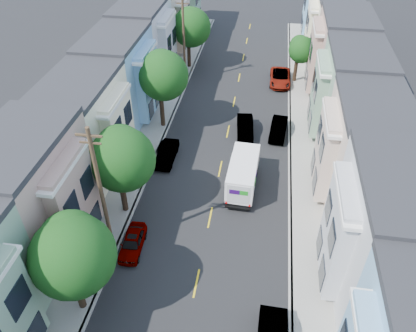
{
  "coord_description": "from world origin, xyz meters",
  "views": [
    {
      "loc": [
        3.16,
        -15.56,
        22.36
      ],
      "look_at": [
        -0.7,
        9.51,
        2.2
      ],
      "focal_mm": 35.0,
      "sensor_mm": 36.0,
      "label": 1
    }
  ],
  "objects_px": {
    "utility_pole_near": "(102,194)",
    "fedex_truck": "(243,173)",
    "tree_b": "(72,256)",
    "parked_left_d": "(167,154)",
    "tree_e": "(191,28)",
    "lead_sedan": "(245,127)",
    "parked_left_c": "(133,242)",
    "parked_right_d": "(280,78)",
    "tree_d": "(162,76)",
    "utility_pole_far": "(184,40)",
    "tree_c": "(121,160)",
    "tree_far_r": "(301,50)",
    "parked_right_c": "(278,129)"
  },
  "relations": [
    {
      "from": "tree_e",
      "to": "utility_pole_far",
      "type": "distance_m",
      "value": 4.05
    },
    {
      "from": "tree_b",
      "to": "utility_pole_far",
      "type": "height_order",
      "value": "utility_pole_far"
    },
    {
      "from": "tree_b",
      "to": "lead_sedan",
      "type": "height_order",
      "value": "tree_b"
    },
    {
      "from": "utility_pole_far",
      "to": "parked_right_c",
      "type": "relative_size",
      "value": 2.38
    },
    {
      "from": "tree_b",
      "to": "parked_left_d",
      "type": "height_order",
      "value": "tree_b"
    },
    {
      "from": "utility_pole_far",
      "to": "parked_left_c",
      "type": "xyz_separation_m",
      "value": [
        1.4,
        -25.79,
        -4.54
      ]
    },
    {
      "from": "tree_far_r",
      "to": "parked_left_d",
      "type": "relative_size",
      "value": 1.36
    },
    {
      "from": "parked_left_c",
      "to": "parked_right_c",
      "type": "height_order",
      "value": "parked_right_c"
    },
    {
      "from": "fedex_truck",
      "to": "parked_right_d",
      "type": "xyz_separation_m",
      "value": [
        2.79,
        19.44,
        -0.8
      ]
    },
    {
      "from": "tree_d",
      "to": "utility_pole_near",
      "type": "xyz_separation_m",
      "value": [
        0.0,
        -16.01,
        -0.38
      ]
    },
    {
      "from": "tree_b",
      "to": "utility_pole_near",
      "type": "xyz_separation_m",
      "value": [
        0.0,
        4.72,
        0.27
      ]
    },
    {
      "from": "utility_pole_near",
      "to": "fedex_truck",
      "type": "bearing_deg",
      "value": 42.97
    },
    {
      "from": "utility_pole_near",
      "to": "fedex_truck",
      "type": "relative_size",
      "value": 1.77
    },
    {
      "from": "tree_b",
      "to": "tree_d",
      "type": "relative_size",
      "value": 0.92
    },
    {
      "from": "tree_b",
      "to": "tree_far_r",
      "type": "relative_size",
      "value": 1.32
    },
    {
      "from": "tree_c",
      "to": "tree_far_r",
      "type": "bearing_deg",
      "value": 61.45
    },
    {
      "from": "tree_e",
      "to": "lead_sedan",
      "type": "height_order",
      "value": "tree_e"
    },
    {
      "from": "lead_sedan",
      "to": "parked_right_c",
      "type": "bearing_deg",
      "value": -1.78
    },
    {
      "from": "tree_e",
      "to": "parked_right_c",
      "type": "height_order",
      "value": "tree_e"
    },
    {
      "from": "utility_pole_near",
      "to": "fedex_truck",
      "type": "height_order",
      "value": "utility_pole_near"
    },
    {
      "from": "tree_far_r",
      "to": "parked_right_c",
      "type": "xyz_separation_m",
      "value": [
        -1.99,
        -11.87,
        -3.24
      ]
    },
    {
      "from": "tree_c",
      "to": "lead_sedan",
      "type": "bearing_deg",
      "value": 56.7
    },
    {
      "from": "tree_d",
      "to": "parked_left_c",
      "type": "height_order",
      "value": "tree_d"
    },
    {
      "from": "parked_right_d",
      "to": "tree_b",
      "type": "bearing_deg",
      "value": -110.07
    },
    {
      "from": "fedex_truck",
      "to": "parked_left_d",
      "type": "relative_size",
      "value": 1.4
    },
    {
      "from": "tree_e",
      "to": "lead_sedan",
      "type": "relative_size",
      "value": 1.75
    },
    {
      "from": "tree_d",
      "to": "parked_left_c",
      "type": "bearing_deg",
      "value": -84.93
    },
    {
      "from": "tree_d",
      "to": "utility_pole_far",
      "type": "height_order",
      "value": "utility_pole_far"
    },
    {
      "from": "utility_pole_near",
      "to": "tree_e",
      "type": "bearing_deg",
      "value": 90.0
    },
    {
      "from": "tree_c",
      "to": "parked_right_d",
      "type": "relative_size",
      "value": 1.44
    },
    {
      "from": "parked_left_d",
      "to": "tree_e",
      "type": "bearing_deg",
      "value": 94.15
    },
    {
      "from": "tree_e",
      "to": "parked_right_d",
      "type": "xyz_separation_m",
      "value": [
        11.2,
        -2.78,
        -4.4
      ]
    },
    {
      "from": "tree_d",
      "to": "parked_right_d",
      "type": "bearing_deg",
      "value": 45.15
    },
    {
      "from": "tree_d",
      "to": "fedex_truck",
      "type": "height_order",
      "value": "tree_d"
    },
    {
      "from": "parked_left_c",
      "to": "parked_left_d",
      "type": "height_order",
      "value": "parked_left_d"
    },
    {
      "from": "parked_right_d",
      "to": "tree_far_r",
      "type": "bearing_deg",
      "value": 20.26
    },
    {
      "from": "lead_sedan",
      "to": "parked_left_c",
      "type": "height_order",
      "value": "lead_sedan"
    },
    {
      "from": "parked_right_d",
      "to": "tree_c",
      "type": "bearing_deg",
      "value": -116.27
    },
    {
      "from": "parked_left_d",
      "to": "parked_right_d",
      "type": "bearing_deg",
      "value": 59.61
    },
    {
      "from": "tree_c",
      "to": "fedex_truck",
      "type": "height_order",
      "value": "tree_c"
    },
    {
      "from": "parked_left_c",
      "to": "parked_right_d",
      "type": "distance_m",
      "value": 28.78
    },
    {
      "from": "tree_b",
      "to": "utility_pole_near",
      "type": "bearing_deg",
      "value": 89.98
    },
    {
      "from": "lead_sedan",
      "to": "parked_left_d",
      "type": "height_order",
      "value": "lead_sedan"
    },
    {
      "from": "tree_e",
      "to": "parked_left_c",
      "type": "height_order",
      "value": "tree_e"
    },
    {
      "from": "tree_d",
      "to": "tree_c",
      "type": "bearing_deg",
      "value": -90.0
    },
    {
      "from": "fedex_truck",
      "to": "parked_right_c",
      "type": "bearing_deg",
      "value": 73.74
    },
    {
      "from": "tree_c",
      "to": "tree_e",
      "type": "bearing_deg",
      "value": 90.0
    },
    {
      "from": "lead_sedan",
      "to": "utility_pole_near",
      "type": "bearing_deg",
      "value": -122.84
    },
    {
      "from": "parked_left_d",
      "to": "parked_right_d",
      "type": "height_order",
      "value": "parked_right_d"
    },
    {
      "from": "parked_right_d",
      "to": "tree_e",
      "type": "bearing_deg",
      "value": 165.3
    }
  ]
}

